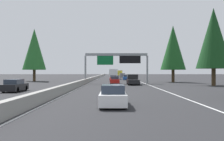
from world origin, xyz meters
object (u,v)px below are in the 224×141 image
(sedan_distant_b, at_px, (115,80))
(minivan_mid_left, at_px, (122,75))
(pickup_far_right, at_px, (133,80))
(bus_mid_right, at_px, (113,74))
(conifer_right_near, at_px, (214,38))
(box_truck_far_left, at_px, (120,73))
(oncoming_near, at_px, (15,86))
(conifer_right_mid, at_px, (173,48))
(conifer_left_near, at_px, (34,49))
(sedan_far_center, at_px, (126,78))
(sign_gantry_overhead, at_px, (117,59))
(sedan_distant_a, at_px, (113,78))
(sedan_near_center, at_px, (113,96))

(sedan_distant_b, relative_size, minivan_mid_left, 0.88)
(pickup_far_right, bearing_deg, sedan_distant_b, 39.01)
(bus_mid_right, relative_size, minivan_mid_left, 2.30)
(minivan_mid_left, relative_size, conifer_right_near, 0.38)
(sedan_distant_b, relative_size, box_truck_far_left, 0.52)
(oncoming_near, relative_size, conifer_right_mid, 0.35)
(bus_mid_right, xyz_separation_m, conifer_left_near, (-19.63, 19.32, 6.07))
(sedan_far_center, xyz_separation_m, conifer_right_near, (-28.49, -13.18, 7.31))
(sign_gantry_overhead, bearing_deg, conifer_left_near, 61.10)
(pickup_far_right, bearing_deg, conifer_right_near, -102.59)
(bus_mid_right, xyz_separation_m, oncoming_near, (-50.66, 11.82, -1.03))
(sign_gantry_overhead, bearing_deg, conifer_right_mid, -64.62)
(sedan_far_center, relative_size, pickup_far_right, 0.79)
(minivan_mid_left, height_order, conifer_right_mid, conifer_right_mid)
(conifer_right_near, distance_m, conifer_left_near, 40.60)
(bus_mid_right, bearing_deg, sedan_distant_a, 179.93)
(bus_mid_right, bearing_deg, oncoming_near, 166.86)
(sedan_near_center, bearing_deg, minivan_mid_left, -2.65)
(sign_gantry_overhead, relative_size, sedan_distant_a, 2.88)
(conifer_right_near, bearing_deg, oncoming_near, 113.56)
(bus_mid_right, height_order, oncoming_near, bus_mid_right)
(bus_mid_right, height_order, box_truck_far_left, bus_mid_right)
(bus_mid_right, distance_m, pickup_far_right, 35.35)
(pickup_far_right, relative_size, conifer_left_near, 0.44)
(sedan_far_center, distance_m, conifer_right_near, 32.23)
(conifer_right_near, xyz_separation_m, conifer_right_mid, (13.45, 3.57, -0.31))
(conifer_right_mid, bearing_deg, conifer_left_near, 81.11)
(sedan_distant_b, height_order, sedan_distant_a, same)
(conifer_right_near, bearing_deg, conifer_right_mid, 14.85)
(sign_gantry_overhead, xyz_separation_m, conifer_right_near, (-7.50, -16.11, 3.20))
(conifer_right_mid, bearing_deg, conifer_right_near, -165.15)
(bus_mid_right, relative_size, sedan_far_center, 2.61)
(box_truck_far_left, height_order, sedan_distant_a, box_truck_far_left)
(conifer_right_near, bearing_deg, sedan_distant_b, 67.25)
(sedan_near_center, relative_size, minivan_mid_left, 0.88)
(sedan_near_center, distance_m, conifer_right_near, 30.87)
(sedan_far_center, relative_size, conifer_right_mid, 0.35)
(sedan_near_center, relative_size, conifer_left_near, 0.34)
(sedan_distant_a, bearing_deg, oncoming_near, 159.28)
(sedan_far_center, relative_size, conifer_left_near, 0.34)
(sedan_near_center, xyz_separation_m, sedan_distant_a, (43.43, -0.16, 0.00))
(oncoming_near, bearing_deg, sedan_far_center, 159.34)
(sedan_near_center, xyz_separation_m, pickup_far_right, (27.71, -3.60, 0.23))
(bus_mid_right, xyz_separation_m, pickup_far_right, (-35.18, -3.41, -0.80))
(sign_gantry_overhead, xyz_separation_m, sedan_distant_a, (11.22, 0.72, -4.10))
(bus_mid_right, distance_m, oncoming_near, 52.03)
(pickup_far_right, bearing_deg, sedan_distant_a, 12.32)
(pickup_far_right, height_order, conifer_left_near, conifer_left_near)
(sedan_far_center, relative_size, oncoming_near, 1.00)
(sign_gantry_overhead, height_order, sedan_far_center, sign_gantry_overhead)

